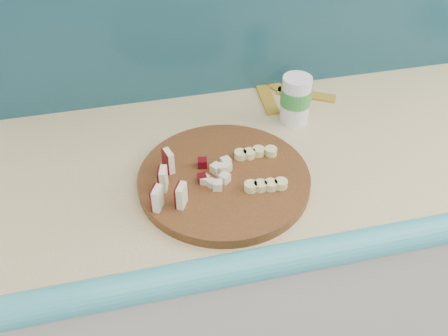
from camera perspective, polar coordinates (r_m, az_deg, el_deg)
name	(u,v)px	position (r m, az deg, el deg)	size (l,w,h in m)	color
kitchen_counter	(413,246)	(1.64, 20.75, -8.32)	(2.20, 0.63, 0.91)	beige
cutting_board	(224,179)	(1.05, 0.00, -1.29)	(0.36, 0.36, 0.02)	#42250E
apple_wedges	(167,183)	(0.99, -6.52, -1.72)	(0.06, 0.14, 0.05)	beige
apple_chunks	(213,173)	(1.03, -1.28, -0.61)	(0.05, 0.06, 0.02)	beige
banana_slices	(260,168)	(1.05, 4.19, -0.02)	(0.10, 0.14, 0.02)	#D3CB81
canister	(296,99)	(1.21, 8.18, 7.84)	(0.07, 0.07, 0.12)	white
banana_peel	(286,94)	(1.34, 7.12, 8.34)	(0.20, 0.17, 0.01)	gold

